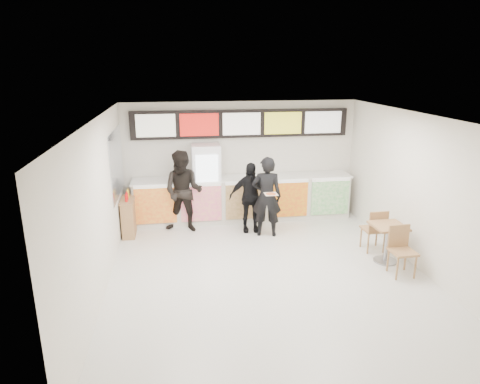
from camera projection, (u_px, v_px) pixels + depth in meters
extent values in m
plane|color=beige|center=(268.00, 275.00, 8.23)|extent=(7.00, 7.00, 0.00)
plane|color=white|center=(271.00, 118.00, 7.36)|extent=(7.00, 7.00, 0.00)
plane|color=silver|center=(241.00, 160.00, 11.11)|extent=(6.00, 0.00, 6.00)
plane|color=silver|center=(99.00, 208.00, 7.37)|extent=(0.00, 7.00, 7.00)
plane|color=silver|center=(422.00, 193.00, 8.22)|extent=(0.00, 7.00, 7.00)
cube|color=silver|center=(243.00, 199.00, 11.01)|extent=(5.50, 0.70, 1.10)
cube|color=silver|center=(243.00, 178.00, 10.84)|extent=(5.56, 0.76, 0.04)
cube|color=red|center=(156.00, 206.00, 10.32)|extent=(0.99, 0.02, 0.90)
cube|color=#DC3089|center=(201.00, 204.00, 10.47)|extent=(0.99, 0.02, 0.90)
cube|color=brown|center=(245.00, 202.00, 10.63)|extent=(0.99, 0.02, 0.90)
cube|color=yellow|center=(288.00, 200.00, 10.79)|extent=(0.99, 0.02, 0.90)
cube|color=green|center=(330.00, 198.00, 10.94)|extent=(0.99, 0.02, 0.90)
cube|color=black|center=(241.00, 124.00, 10.76)|extent=(5.50, 0.12, 0.70)
cube|color=white|center=(156.00, 126.00, 10.40)|extent=(0.95, 0.02, 0.55)
cube|color=red|center=(199.00, 125.00, 10.55)|extent=(0.95, 0.02, 0.55)
cube|color=white|center=(242.00, 124.00, 10.70)|extent=(0.95, 0.02, 0.55)
cube|color=yellow|center=(283.00, 123.00, 10.85)|extent=(0.95, 0.02, 0.55)
cube|color=white|center=(323.00, 122.00, 11.00)|extent=(0.95, 0.02, 0.55)
cube|color=white|center=(206.00, 184.00, 10.76)|extent=(0.70, 0.65, 2.00)
cube|color=white|center=(207.00, 185.00, 10.43)|extent=(0.54, 0.02, 1.50)
cylinder|color=#1B951B|center=(199.00, 208.00, 10.61)|extent=(0.07, 0.07, 0.22)
cylinder|color=#EB4E13|center=(205.00, 208.00, 10.63)|extent=(0.07, 0.07, 0.22)
cylinder|color=red|center=(211.00, 208.00, 10.65)|extent=(0.07, 0.07, 0.22)
cylinder|color=blue|center=(216.00, 208.00, 10.67)|extent=(0.07, 0.07, 0.22)
cylinder|color=#EB4E13|center=(199.00, 194.00, 10.50)|extent=(0.07, 0.07, 0.22)
cylinder|color=red|center=(205.00, 194.00, 10.52)|extent=(0.07, 0.07, 0.22)
cylinder|color=blue|center=(210.00, 193.00, 10.54)|extent=(0.07, 0.07, 0.22)
cylinder|color=#1B951B|center=(216.00, 193.00, 10.56)|extent=(0.07, 0.07, 0.22)
cylinder|color=red|center=(198.00, 179.00, 10.39)|extent=(0.07, 0.07, 0.22)
cylinder|color=blue|center=(204.00, 179.00, 10.41)|extent=(0.07, 0.07, 0.22)
cylinder|color=#1B951B|center=(210.00, 178.00, 10.43)|extent=(0.07, 0.07, 0.22)
cylinder|color=#EB4E13|center=(216.00, 178.00, 10.45)|extent=(0.07, 0.07, 0.22)
cylinder|color=blue|center=(198.00, 164.00, 10.28)|extent=(0.07, 0.07, 0.22)
cylinder|color=#1B951B|center=(204.00, 163.00, 10.30)|extent=(0.07, 0.07, 0.22)
cylinder|color=#EB4E13|center=(210.00, 163.00, 10.32)|extent=(0.07, 0.07, 0.22)
cylinder|color=red|center=(215.00, 163.00, 10.34)|extent=(0.07, 0.07, 0.22)
cube|color=#B2B7BF|center=(117.00, 163.00, 9.62)|extent=(0.01, 2.00, 1.50)
imported|color=black|center=(267.00, 197.00, 9.87)|extent=(0.77, 0.58, 1.89)
imported|color=black|center=(183.00, 192.00, 10.14)|extent=(1.14, 1.00, 1.97)
imported|color=black|center=(250.00, 197.00, 10.18)|extent=(1.01, 0.46, 1.69)
cube|color=beige|center=(271.00, 194.00, 9.39)|extent=(0.28, 0.28, 0.01)
cone|color=#CC7233|center=(271.00, 194.00, 9.38)|extent=(0.36, 0.36, 0.02)
cube|color=#A6804C|center=(389.00, 226.00, 8.56)|extent=(0.66, 0.66, 0.04)
cylinder|color=gray|center=(387.00, 244.00, 8.67)|extent=(0.09, 0.09, 0.77)
cylinder|color=gray|center=(385.00, 261.00, 8.77)|extent=(0.47, 0.47, 0.03)
cube|color=#A6804C|center=(403.00, 252.00, 8.09)|extent=(0.46, 0.46, 0.04)
cube|color=#A6804C|center=(399.00, 236.00, 8.21)|extent=(0.43, 0.05, 0.45)
cube|color=#A6804C|center=(373.00, 229.00, 9.19)|extent=(0.46, 0.46, 0.04)
cube|color=#A6804C|center=(379.00, 222.00, 8.93)|extent=(0.43, 0.05, 0.45)
cube|color=#A6804C|center=(129.00, 218.00, 10.06)|extent=(0.28, 0.75, 0.84)
cube|color=#A6804C|center=(128.00, 200.00, 9.93)|extent=(0.32, 0.79, 0.04)
cylinder|color=red|center=(126.00, 198.00, 9.71)|extent=(0.06, 0.06, 0.17)
cylinder|color=red|center=(127.00, 196.00, 9.86)|extent=(0.06, 0.06, 0.17)
cylinder|color=yellow|center=(128.00, 194.00, 10.01)|extent=(0.06, 0.06, 0.17)
cylinder|color=brown|center=(128.00, 192.00, 10.15)|extent=(0.06, 0.06, 0.17)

